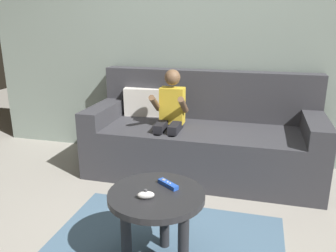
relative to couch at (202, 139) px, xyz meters
The scene contains 6 objects.
wall_back 1.02m from the couch, 102.74° to the left, with size 4.48×0.05×2.50m, color gray.
couch is the anchor object (origin of this frame).
person_seated_on_couch 0.39m from the couch, 144.89° to the right, with size 0.29×0.36×0.94m.
coffee_table 1.32m from the couch, 91.36° to the right, with size 0.53×0.53×0.45m.
game_remote_blue_near_edge 1.25m from the couch, 89.54° to the right, with size 0.14×0.11×0.03m.
nunchuk_white 1.41m from the couch, 92.69° to the right, with size 0.10×0.07×0.05m.
Camera 1 is at (0.55, -1.58, 1.34)m, focal length 36.86 mm.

